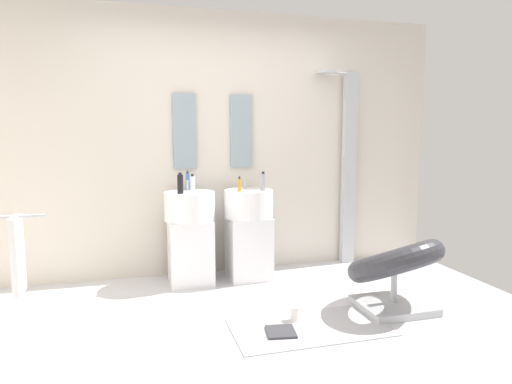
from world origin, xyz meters
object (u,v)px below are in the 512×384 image
object	(u,v)px
soap_bottle_grey	(263,182)
soap_bottle_amber	(239,185)
pedestal_sink_left	(190,235)
shower_column	(348,164)
soap_bottle_black	(180,184)
coffee_mug	(295,314)
lounge_chair	(395,267)
soap_bottle_blue	(188,181)
pedestal_sink_right	(249,231)
towel_rack	(13,259)
magazine_charcoal	(281,332)
soap_bottle_clear	(192,183)

from	to	relation	value
soap_bottle_grey	soap_bottle_amber	distance (m)	0.23
pedestal_sink_left	shower_column	distance (m)	1.85
pedestal_sink_left	soap_bottle_black	world-z (taller)	soap_bottle_black
coffee_mug	soap_bottle_amber	xyz separation A→B (m)	(-0.17, 1.03, 0.87)
lounge_chair	soap_bottle_blue	xyz separation A→B (m)	(-1.48, 1.28, 0.60)
pedestal_sink_left	soap_bottle_grey	bearing A→B (deg)	-6.60
pedestal_sink_left	pedestal_sink_right	distance (m)	0.57
towel_rack	pedestal_sink_right	bearing A→B (deg)	30.86
soap_bottle_amber	soap_bottle_blue	xyz separation A→B (m)	(-0.45, 0.26, 0.02)
lounge_chair	coffee_mug	size ratio (longest dim) A/B	9.74
soap_bottle_black	soap_bottle_amber	bearing A→B (deg)	-0.39
pedestal_sink_left	soap_bottle_blue	bearing A→B (deg)	87.24
magazine_charcoal	soap_bottle_blue	size ratio (longest dim) A/B	1.18
lounge_chair	soap_bottle_amber	world-z (taller)	soap_bottle_amber
coffee_mug	soap_bottle_clear	distance (m)	1.64
soap_bottle_clear	magazine_charcoal	bearing A→B (deg)	-73.84
towel_rack	soap_bottle_black	bearing A→B (deg)	40.88
pedestal_sink_left	soap_bottle_black	xyz separation A→B (m)	(-0.09, -0.08, 0.49)
pedestal_sink_left	soap_bottle_grey	world-z (taller)	soap_bottle_grey
shower_column	soap_bottle_amber	world-z (taller)	shower_column
pedestal_sink_left	magazine_charcoal	world-z (taller)	pedestal_sink_left
soap_bottle_clear	soap_bottle_amber	distance (m)	0.47
soap_bottle_grey	soap_bottle_amber	xyz separation A→B (m)	(-0.23, -0.00, -0.02)
coffee_mug	soap_bottle_grey	xyz separation A→B (m)	(0.06, 1.04, 0.89)
magazine_charcoal	soap_bottle_clear	world-z (taller)	soap_bottle_clear
lounge_chair	soap_bottle_amber	xyz separation A→B (m)	(-1.03, 1.02, 0.58)
pedestal_sink_right	soap_bottle_grey	bearing A→B (deg)	-33.26
pedestal_sink_left	soap_bottle_amber	distance (m)	0.66
towel_rack	soap_bottle_black	distance (m)	1.58
magazine_charcoal	soap_bottle_amber	size ratio (longest dim) A/B	1.51
shower_column	soap_bottle_blue	distance (m)	1.73
pedestal_sink_right	towel_rack	distance (m)	2.14
towel_rack	coffee_mug	world-z (taller)	towel_rack
towel_rack	soap_bottle_clear	bearing A→B (deg)	43.18
lounge_chair	magazine_charcoal	size ratio (longest dim) A/B	4.90
soap_bottle_black	soap_bottle_clear	size ratio (longest dim) A/B	1.23
pedestal_sink_right	shower_column	xyz separation A→B (m)	(1.17, 0.23, 0.61)
shower_column	soap_bottle_clear	xyz separation A→B (m)	(-1.69, -0.10, -0.14)
pedestal_sink_right	shower_column	bearing A→B (deg)	11.38
soap_bottle_black	soap_bottle_grey	world-z (taller)	soap_bottle_black
pedestal_sink_right	coffee_mug	world-z (taller)	pedestal_sink_right
soap_bottle_grey	pedestal_sink_left	bearing A→B (deg)	173.40
pedestal_sink_left	lounge_chair	size ratio (longest dim) A/B	0.93
pedestal_sink_right	soap_bottle_clear	xyz separation A→B (m)	(-0.52, 0.13, 0.47)
soap_bottle_clear	towel_rack	bearing A→B (deg)	-136.82
shower_column	lounge_chair	size ratio (longest dim) A/B	1.97
soap_bottle_amber	shower_column	bearing A→B (deg)	14.04
shower_column	soap_bottle_grey	xyz separation A→B (m)	(-1.04, -0.31, -0.13)
soap_bottle_black	soap_bottle_clear	distance (m)	0.26
towel_rack	soap_bottle_amber	xyz separation A→B (m)	(1.72, 1.01, 0.31)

